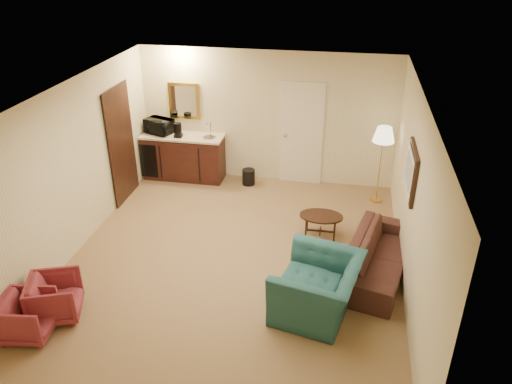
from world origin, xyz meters
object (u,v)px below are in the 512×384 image
(wetbar_cabinet, at_px, (184,157))
(rose_chair_far, at_px, (55,296))
(microwave, at_px, (159,124))
(rose_chair_near, at_px, (27,315))
(coffee_maker, at_px, (178,130))
(coffee_table, at_px, (321,226))
(floor_lamp, at_px, (380,165))
(teal_armchair, at_px, (318,279))
(sofa, at_px, (379,250))
(waste_bin, at_px, (249,177))

(wetbar_cabinet, distance_m, rose_chair_far, 4.35)
(microwave, bearing_deg, rose_chair_near, -70.17)
(rose_chair_near, height_order, coffee_maker, coffee_maker)
(coffee_table, distance_m, microwave, 3.95)
(wetbar_cabinet, distance_m, coffee_maker, 0.61)
(wetbar_cabinet, xyz_separation_m, floor_lamp, (3.85, -0.32, 0.28))
(microwave, bearing_deg, wetbar_cabinet, 14.99)
(teal_armchair, height_order, microwave, microwave)
(coffee_table, bearing_deg, sofa, -42.87)
(sofa, bearing_deg, rose_chair_far, 126.14)
(coffee_maker, bearing_deg, microwave, 168.52)
(rose_chair_far, bearing_deg, waste_bin, -42.58)
(waste_bin, bearing_deg, rose_chair_near, -111.70)
(floor_lamp, bearing_deg, teal_armchair, -104.69)
(sofa, bearing_deg, wetbar_cabinet, 69.04)
(coffee_table, bearing_deg, microwave, 151.96)
(sofa, height_order, teal_armchair, teal_armchair)
(sofa, xyz_separation_m, floor_lamp, (0.05, 2.28, 0.35))
(sofa, height_order, floor_lamp, floor_lamp)
(waste_bin, xyz_separation_m, microwave, (-1.84, 0.11, 0.94))
(floor_lamp, bearing_deg, sofa, -91.26)
(rose_chair_near, bearing_deg, wetbar_cabinet, -14.26)
(teal_armchair, xyz_separation_m, rose_chair_near, (-3.48, -1.10, -0.20))
(rose_chair_near, xyz_separation_m, coffee_maker, (0.45, 4.62, 0.76))
(wetbar_cabinet, height_order, waste_bin, wetbar_cabinet)
(microwave, xyz_separation_m, coffee_maker, (0.44, -0.14, -0.04))
(coffee_table, relative_size, coffee_maker, 2.47)
(waste_bin, height_order, coffee_maker, coffee_maker)
(rose_chair_near, bearing_deg, coffee_table, -57.25)
(microwave, bearing_deg, waste_bin, 16.45)
(coffee_maker, bearing_deg, wetbar_cabinet, 69.50)
(sofa, height_order, coffee_table, sofa)
(sofa, xyz_separation_m, rose_chair_near, (-4.30, -2.12, -0.08))
(waste_bin, bearing_deg, coffee_maker, -178.87)
(coffee_table, height_order, waste_bin, coffee_table)
(rose_chair_far, distance_m, floor_lamp, 5.83)
(microwave, bearing_deg, rose_chair_far, -68.19)
(wetbar_cabinet, relative_size, microwave, 3.08)
(waste_bin, bearing_deg, teal_armchair, -65.27)
(sofa, distance_m, coffee_table, 1.24)
(wetbar_cabinet, bearing_deg, waste_bin, -2.97)
(coffee_maker, bearing_deg, rose_chair_near, -89.40)
(coffee_table, bearing_deg, rose_chair_far, -141.66)
(rose_chair_far, relative_size, microwave, 1.20)
(wetbar_cabinet, distance_m, floor_lamp, 3.87)
(rose_chair_near, bearing_deg, coffee_maker, -13.79)
(rose_chair_far, relative_size, coffee_maker, 2.22)
(microwave, bearing_deg, coffee_table, -8.08)
(rose_chair_far, distance_m, coffee_maker, 4.31)
(wetbar_cabinet, relative_size, floor_lamp, 1.11)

